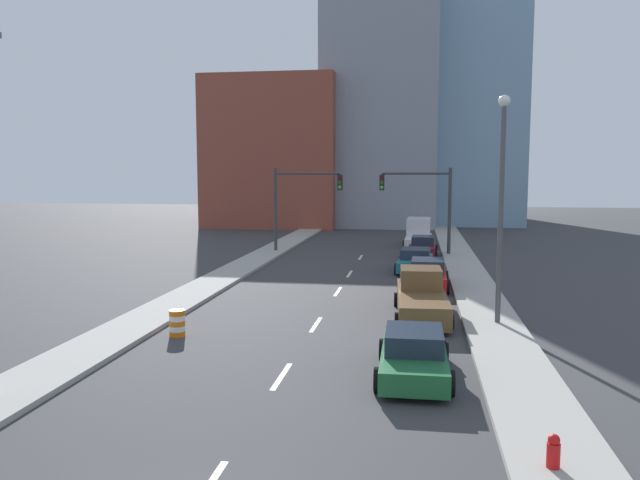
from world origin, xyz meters
The scene contains 21 objects.
sidewalk_left centered at (-6.72, 44.46, 0.08)m, with size 2.24×88.92×0.16m.
sidewalk_right centered at (6.72, 44.46, 0.08)m, with size 2.24×88.92×0.16m.
lane_stripe_at_9m centered at (0.00, 8.59, 0.00)m, with size 0.16×2.40×0.01m, color beige.
lane_stripe_at_15m centered at (0.00, 14.77, 0.00)m, with size 0.16×2.40×0.01m, color beige.
lane_stripe_at_22m centered at (0.00, 21.55, 0.00)m, with size 0.16×2.40×0.01m, color beige.
lane_stripe_at_27m centered at (0.00, 26.94, 0.00)m, with size 0.16×2.40×0.01m, color beige.
lane_stripe_at_34m centered at (0.00, 34.05, 0.00)m, with size 0.16×2.40×0.01m, color beige.
building_brick_left centered at (-11.49, 60.96, 7.90)m, with size 14.00×16.00×15.79m.
building_office_center centered at (-0.30, 64.96, 12.53)m, with size 12.00×20.00×25.07m.
building_glass_right centered at (8.68, 68.96, 18.54)m, with size 13.00×20.00×37.08m.
traffic_signal_left centered at (-4.92, 35.80, 4.05)m, with size 5.02×0.35×6.16m.
traffic_signal_right centered at (4.59, 35.80, 4.05)m, with size 5.02×0.35×6.16m.
traffic_barrel centered at (-4.65, 12.34, 0.47)m, with size 0.56×0.56×0.95m.
street_lamp centered at (6.89, 15.57, 5.01)m, with size 0.44×0.44×8.68m.
fire_hydrant centered at (6.47, 3.62, 0.41)m, with size 0.26×0.26×0.84m.
sedan_green centered at (3.76, 9.17, 0.64)m, with size 2.15×4.66×1.38m.
pickup_truck_brown centered at (4.02, 16.91, 0.76)m, with size 2.38×6.36×1.87m.
sedan_red centered at (4.37, 23.10, 0.68)m, with size 2.20×4.62×1.49m.
sedan_teal centered at (3.75, 28.51, 0.63)m, with size 2.38×4.87×1.36m.
sedan_maroon centered at (4.25, 34.98, 0.67)m, with size 2.12×4.36×1.45m.
box_truck_white centered at (3.96, 41.16, 1.05)m, with size 2.43×5.43×2.24m.
Camera 1 is at (3.77, -8.47, 5.87)m, focal length 35.00 mm.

